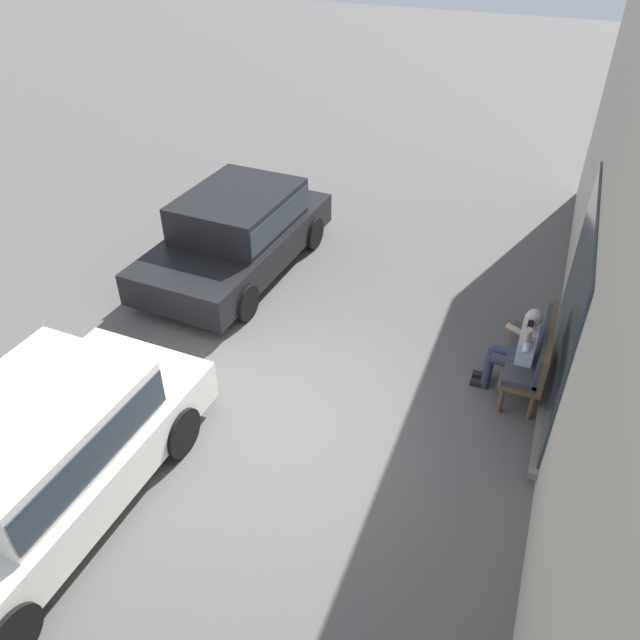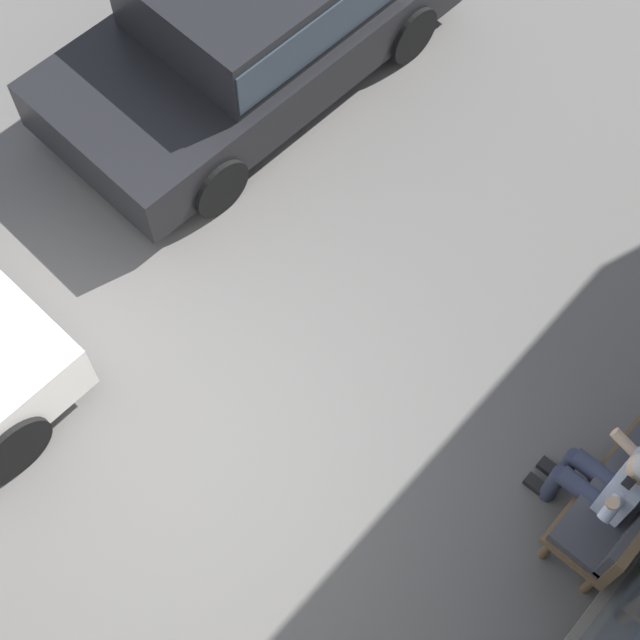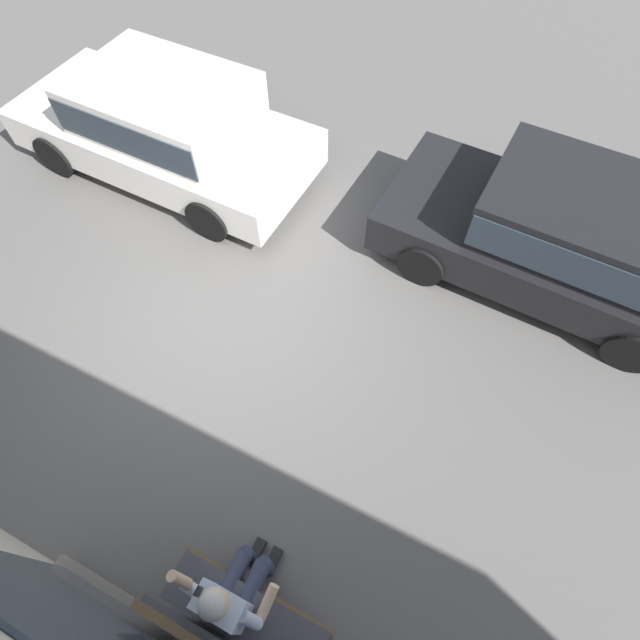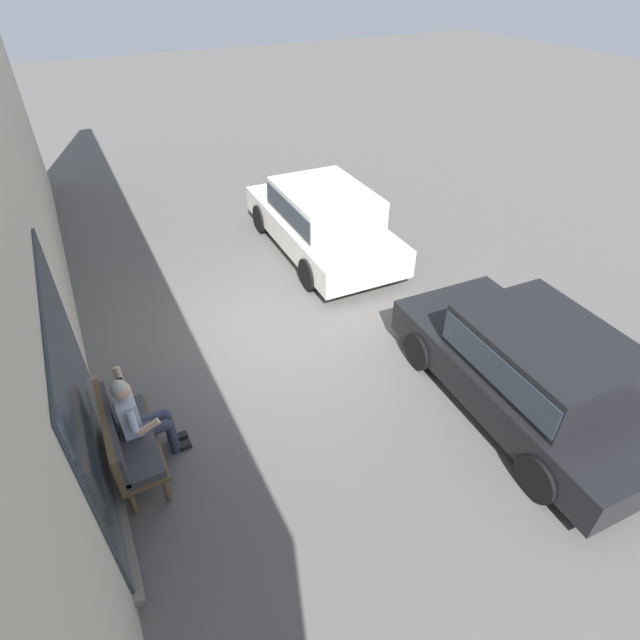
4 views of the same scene
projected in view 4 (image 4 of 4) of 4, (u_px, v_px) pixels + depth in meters
ground_plane at (281, 324)px, 8.86m from camera, size 60.00×60.00×0.00m
building_facade at (13, 225)px, 6.01m from camera, size 18.00×0.51×5.37m
bench at (125, 438)px, 6.03m from camera, size 1.44×0.55×1.03m
person_on_phone at (139, 417)px, 6.13m from camera, size 0.73×0.74×1.37m
parked_car_near at (534, 366)px, 6.82m from camera, size 4.20×2.13×1.41m
parked_car_mid at (323, 217)px, 10.55m from camera, size 4.45×2.09×1.44m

